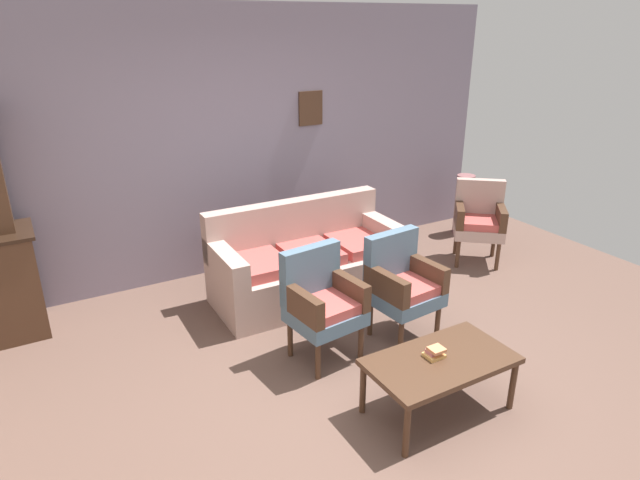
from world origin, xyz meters
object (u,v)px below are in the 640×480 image
Objects in this scene: floor_vase_by_wall at (464,204)px; floral_couch at (307,264)px; wingback_chair_by_fireplace at (479,218)px; coffee_table at (440,364)px; armchair_near_couch_end at (322,300)px; armchair_by_doorway at (402,282)px; book_stack_on_table at (435,352)px.

floral_couch is at bearing -168.21° from floor_vase_by_wall.
coffee_table is (-2.09, -1.77, -0.12)m from wingback_chair_by_fireplace.
armchair_near_couch_end and armchair_by_doorway have the same top height.
floral_couch reaches higher than floor_vase_by_wall.
floor_vase_by_wall is (2.58, 2.50, -0.00)m from coffee_table.
floral_couch is 1.11m from armchair_by_doorway.
armchair_near_couch_end is 0.74m from armchair_by_doorway.
book_stack_on_table is at bearing -140.74° from wingback_chair_by_fireplace.
wingback_chair_by_fireplace is at bearing -123.39° from floor_vase_by_wall.
floral_couch is at bearing 174.32° from wingback_chair_by_fireplace.
book_stack_on_table is at bearing -136.55° from floor_vase_by_wall.
armchair_near_couch_end reaches higher than book_stack_on_table.
floor_vase_by_wall reaches higher than book_stack_on_table.
floor_vase_by_wall is (2.60, 2.46, -0.08)m from book_stack_on_table.
floor_vase_by_wall is at bearing 44.14° from coffee_table.
floor_vase_by_wall is (2.20, 1.58, -0.12)m from armchair_by_doorway.
floor_vase_by_wall is at bearing 35.67° from armchair_by_doorway.
floor_vase_by_wall is at bearing 11.79° from floral_couch.
floral_couch and armchair_by_doorway have the same top height.
floral_couch is 1.08m from armchair_near_couch_end.
wingback_chair_by_fireplace is 0.89m from floor_vase_by_wall.
armchair_by_doorway is at bearing -144.33° from floor_vase_by_wall.
armchair_by_doorway is at bearing -4.67° from armchair_near_couch_end.
armchair_by_doorway is at bearing -72.31° from floral_couch.
armchair_by_doorway is at bearing -153.77° from wingback_chair_by_fireplace.
book_stack_on_table is 0.18× the size of floor_vase_by_wall.
wingback_chair_by_fireplace is 0.90× the size of coffee_table.
floral_couch reaches higher than coffee_table.
coffee_table is 1.33× the size of floor_vase_by_wall.
coffee_table is 0.09m from book_stack_on_table.
armchair_near_couch_end is 1.05m from coffee_table.
wingback_chair_by_fireplace is (2.45, 0.78, 0.00)m from armchair_near_couch_end.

